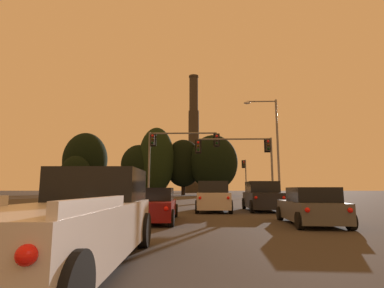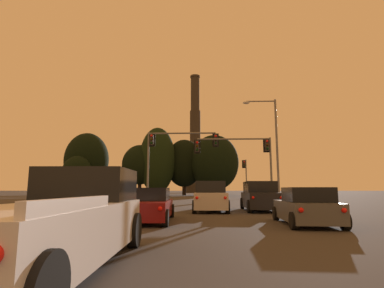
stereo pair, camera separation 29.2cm
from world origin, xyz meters
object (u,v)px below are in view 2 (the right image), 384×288
at_px(suv_center_lane_front, 210,197).
at_px(suv_right_lane_front, 260,197).
at_px(sedan_left_lane_second, 149,205).
at_px(street_lamp, 272,140).
at_px(traffic_light_overhead_right, 244,153).
at_px(hatchback_right_lane_second, 306,207).
at_px(pickup_truck_left_lane_third, 60,221).
at_px(traffic_light_far_right, 245,173).
at_px(smokestack, 195,145).
at_px(traffic_light_overhead_left, 172,148).

xyz_separation_m(suv_center_lane_front, suv_right_lane_front, (3.19, 0.45, 0.00)).
distance_m(suv_right_lane_front, sedan_left_lane_second, 8.86).
bearing_deg(street_lamp, sedan_left_lane_second, -120.88).
xyz_separation_m(traffic_light_overhead_right, street_lamp, (2.77, 1.28, 1.32)).
bearing_deg(hatchback_right_lane_second, pickup_truck_left_lane_third, -131.62).
bearing_deg(sedan_left_lane_second, street_lamp, 56.26).
relative_size(hatchback_right_lane_second, traffic_light_far_right, 0.71).
xyz_separation_m(traffic_light_far_right, smokestack, (-10.07, 74.15, 15.28)).
height_order(suv_center_lane_front, sedan_left_lane_second, suv_center_lane_front).
xyz_separation_m(suv_center_lane_front, smokestack, (-4.16, 101.41, 18.26)).
xyz_separation_m(suv_right_lane_front, sedan_left_lane_second, (-5.96, -6.56, -0.23)).
bearing_deg(suv_center_lane_front, hatchback_right_lane_second, -63.27).
distance_m(traffic_light_overhead_left, traffic_light_far_right, 21.70).
bearing_deg(traffic_light_far_right, smokestack, 97.73).
height_order(suv_right_lane_front, sedan_left_lane_second, suv_right_lane_front).
xyz_separation_m(sedan_left_lane_second, street_lamp, (8.68, 14.51, 5.21)).
distance_m(pickup_truck_left_lane_third, suv_center_lane_front, 14.14).
bearing_deg(traffic_light_overhead_left, traffic_light_overhead_right, -4.77).
height_order(suv_right_lane_front, traffic_light_overhead_left, traffic_light_overhead_left).
bearing_deg(pickup_truck_left_lane_third, traffic_light_far_right, 75.70).
relative_size(traffic_light_overhead_right, smokestack, 0.14).
height_order(sedan_left_lane_second, traffic_light_far_right, traffic_light_far_right).
xyz_separation_m(traffic_light_overhead_left, traffic_light_overhead_right, (6.49, -0.54, -0.49)).
xyz_separation_m(sedan_left_lane_second, traffic_light_overhead_left, (-0.58, 13.76, 4.38)).
relative_size(pickup_truck_left_lane_third, smokestack, 0.11).
relative_size(traffic_light_overhead_left, smokestack, 0.14).
relative_size(street_lamp, smokestack, 0.20).
relative_size(suv_right_lane_front, traffic_light_overhead_left, 0.74).
bearing_deg(traffic_light_overhead_right, traffic_light_far_right, 82.19).
bearing_deg(suv_right_lane_front, suv_center_lane_front, -171.06).
bearing_deg(suv_right_lane_front, traffic_light_overhead_right, 91.35).
distance_m(pickup_truck_left_lane_third, smokestack, 116.69).
distance_m(traffic_light_far_right, street_lamp, 18.96).
distance_m(suv_center_lane_front, smokestack, 103.12).
xyz_separation_m(pickup_truck_left_lane_third, suv_right_lane_front, (6.13, 14.28, 0.09)).
height_order(traffic_light_overhead_left, smokestack, smokestack).
xyz_separation_m(hatchback_right_lane_second, sedan_left_lane_second, (-6.35, 1.03, 0.00)).
height_order(sedan_left_lane_second, traffic_light_overhead_right, traffic_light_overhead_right).
bearing_deg(traffic_light_far_right, street_lamp, -89.99).
relative_size(sedan_left_lane_second, traffic_light_overhead_left, 0.72).
bearing_deg(suv_right_lane_front, smokestack, 95.09).
xyz_separation_m(suv_right_lane_front, traffic_light_overhead_right, (-0.05, 6.67, 3.66)).
bearing_deg(suv_center_lane_front, sedan_left_lane_second, -114.32).
height_order(suv_center_lane_front, street_lamp, street_lamp).
distance_m(sedan_left_lane_second, traffic_light_overhead_left, 14.46).
height_order(suv_center_lane_front, traffic_light_far_right, traffic_light_far_right).
relative_size(suv_right_lane_front, smokestack, 0.10).
relative_size(suv_center_lane_front, sedan_left_lane_second, 1.03).
relative_size(sedan_left_lane_second, traffic_light_far_right, 0.81).
distance_m(hatchback_right_lane_second, traffic_light_overhead_left, 16.92).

